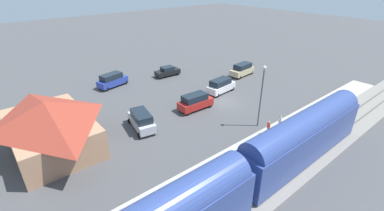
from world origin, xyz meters
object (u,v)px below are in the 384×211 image
object	(u,v)px
suv_white	(221,86)
station_building	(49,124)
suv_silver	(142,120)
pedestrian_waiting_far	(280,121)
pedestrian_on_platform	(268,127)
light_pole_near_platform	(262,89)
sedan_black	(167,71)
suv_tan	(242,69)
suv_red	(195,102)
suv_blue	(112,80)

from	to	relation	value
suv_white	station_building	bearing A→B (deg)	87.48
suv_silver	suv_white	distance (m)	15.08
station_building	suv_white	bearing A→B (deg)	-92.52
suv_silver	pedestrian_waiting_far	bearing A→B (deg)	-131.49
pedestrian_on_platform	light_pole_near_platform	distance (m)	4.35
sedan_black	suv_tan	distance (m)	13.51
station_building	suv_white	distance (m)	24.25
pedestrian_on_platform	sedan_black	xyz separation A→B (m)	(23.88, -2.85, -0.40)
pedestrian_on_platform	suv_white	distance (m)	13.32
sedan_black	suv_white	xyz separation A→B (m)	(-11.49, -2.02, 0.27)
suv_red	suv_silver	xyz separation A→B (m)	(0.17, 8.23, 0.00)
sedan_black	light_pole_near_platform	xyz separation A→B (m)	(-21.63, 1.73, 3.94)
suv_tan	suv_silver	world-z (taller)	same
pedestrian_on_platform	suv_blue	distance (m)	26.39
pedestrian_on_platform	suv_silver	distance (m)	14.73
suv_white	light_pole_near_platform	distance (m)	11.42
station_building	suv_red	world-z (taller)	station_building
sedan_black	suv_blue	bearing A→B (deg)	81.10
suv_silver	suv_tan	bearing A→B (deg)	-78.69
station_building	suv_tan	size ratio (longest dim) A/B	2.44
sedan_black	suv_silver	xyz separation A→B (m)	(-13.18, 12.96, 0.27)
suv_silver	suv_white	size ratio (longest dim) A/B	1.02
station_building	pedestrian_on_platform	distance (m)	23.57
suv_blue	light_pole_near_platform	size ratio (longest dim) A/B	0.68
light_pole_near_platform	station_building	bearing A→B (deg)	61.26
pedestrian_waiting_far	suv_blue	bearing A→B (deg)	19.68
pedestrian_waiting_far	light_pole_near_platform	xyz separation A→B (m)	(2.34, 0.96, 3.54)
suv_tan	suv_silver	size ratio (longest dim) A/B	0.98
pedestrian_waiting_far	suv_red	size ratio (longest dim) A/B	0.34
station_building	suv_tan	bearing A→B (deg)	-86.59
suv_red	light_pole_near_platform	xyz separation A→B (m)	(-8.28, -3.01, 3.67)
station_building	suv_silver	bearing A→B (deg)	-106.67
pedestrian_on_platform	suv_blue	xyz separation A→B (m)	(25.43, 7.04, -0.13)
pedestrian_waiting_far	light_pole_near_platform	size ratio (longest dim) A/B	0.22
suv_tan	pedestrian_on_platform	bearing A→B (deg)	139.06
suv_blue	suv_tan	distance (m)	22.73
suv_blue	light_pole_near_platform	distance (m)	24.84
suv_red	suv_white	size ratio (longest dim) A/B	0.98
pedestrian_on_platform	sedan_black	bearing A→B (deg)	-6.82
pedestrian_waiting_far	sedan_black	size ratio (longest dim) A/B	0.37
suv_blue	suv_white	world-z (taller)	same
suv_blue	sedan_black	bearing A→B (deg)	-98.90
suv_tan	sedan_black	bearing A→B (deg)	51.09
suv_blue	pedestrian_waiting_far	bearing A→B (deg)	-160.32
light_pole_near_platform	suv_white	bearing A→B (deg)	-20.31
suv_red	suv_blue	xyz separation A→B (m)	(14.90, 5.16, 0.00)
suv_red	light_pole_near_platform	size ratio (longest dim) A/B	0.65
suv_red	pedestrian_on_platform	bearing A→B (deg)	-169.87
pedestrian_on_platform	suv_tan	xyz separation A→B (m)	(15.40, -13.36, -0.13)
pedestrian_waiting_far	light_pole_near_platform	world-z (taller)	light_pole_near_platform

